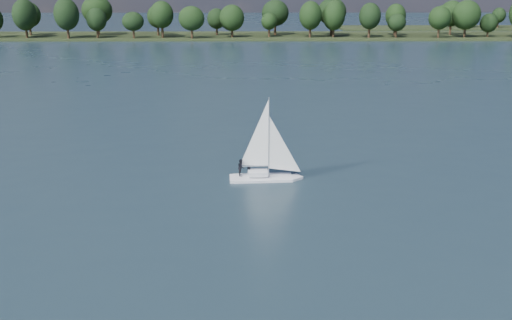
% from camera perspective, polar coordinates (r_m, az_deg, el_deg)
% --- Properties ---
extents(ground, '(700.00, 700.00, 0.00)m').
position_cam_1_polar(ground, '(124.47, -3.70, 8.07)').
color(ground, '#233342').
rests_on(ground, ground).
extents(far_shore, '(660.00, 40.00, 1.50)m').
position_cam_1_polar(far_shore, '(235.70, -2.30, 12.21)').
color(far_shore, black).
rests_on(far_shore, ground).
extents(sailboat, '(6.93, 2.34, 8.98)m').
position_cam_1_polar(sailboat, '(57.54, 0.59, 0.34)').
color(sailboat, white).
rests_on(sailboat, ground).
extents(treeline, '(563.00, 73.75, 18.16)m').
position_cam_1_polar(treeline, '(232.06, -4.11, 14.12)').
color(treeline, black).
rests_on(treeline, ground).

